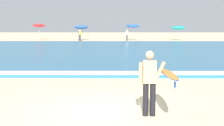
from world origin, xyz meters
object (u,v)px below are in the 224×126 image
Objects in this scene: beach_umbrella_0 at (39,25)px; beachgoer_near_row_mid at (127,35)px; beach_umbrella_1 at (81,27)px; beach_umbrella_2 at (133,26)px; surfer_with_board at (158,78)px; beachgoer_near_row_right at (80,35)px; beach_umbrella_3 at (178,28)px; beachgoer_near_row_left at (79,35)px.

beach_umbrella_0 is 1.55× the size of beachgoer_near_row_mid.
beach_umbrella_2 is (7.49, -0.47, 0.19)m from beach_umbrella_1.
surfer_with_board is at bearing -72.55° from beach_umbrella_0.
beachgoer_near_row_right is (0.06, -2.14, -1.04)m from beach_umbrella_1.
beach_umbrella_3 is (8.27, 39.09, 0.78)m from surfer_with_board.
beach_umbrella_3 reaches higher than beachgoer_near_row_left.
surfer_with_board is at bearing -80.74° from beachgoer_near_row_right.
beach_umbrella_0 is at bearing 173.28° from beach_umbrella_1.
beachgoer_near_row_left is at bearing -177.04° from beach_umbrella_2.
beach_umbrella_2 is 1.11× the size of beach_umbrella_3.
beach_umbrella_3 is 1.33× the size of beachgoer_near_row_mid.
beachgoer_near_row_left and beachgoer_near_row_mid have the same top height.
surfer_with_board is 37.16m from beachgoer_near_row_mid.
beach_umbrella_0 is at bearing 107.45° from surfer_with_board.
surfer_with_board is at bearing -101.95° from beach_umbrella_3.
beachgoer_near_row_mid is at bearing -165.78° from beach_umbrella_3.
beachgoer_near_row_left is 1.00× the size of beachgoer_near_row_mid.
surfer_with_board is 41.21m from beach_umbrella_0.
beach_umbrella_0 is 1.55× the size of beachgoer_near_row_left.
beach_umbrella_0 is 7.16m from beachgoer_near_row_right.
beach_umbrella_3 is (20.62, -0.21, -0.35)m from beach_umbrella_0.
beach_umbrella_3 is at bearing 14.22° from beachgoer_near_row_mid.
beachgoer_near_row_right is at bearing -24.23° from beach_umbrella_0.
beach_umbrella_2 is at bearing 46.96° from beachgoer_near_row_mid.
beachgoer_near_row_left is 1.29m from beachgoer_near_row_right.
beach_umbrella_2 is at bearing -3.61° from beach_umbrella_1.
surfer_with_board is 36.90m from beachgoer_near_row_right.
beachgoer_near_row_mid is (-7.64, -1.94, -0.97)m from beach_umbrella_3.
beachgoer_near_row_right is at bearing -173.56° from beachgoer_near_row_mid.
beachgoer_near_row_right is at bearing 99.26° from surfer_with_board.
beach_umbrella_3 reaches higher than beachgoer_near_row_mid.
beach_umbrella_1 reaches higher than beachgoer_near_row_right.
beachgoer_near_row_right is (-5.94, 36.42, -0.18)m from surfer_with_board.
beach_umbrella_3 is at bearing 2.17° from beach_umbrella_1.
beachgoer_near_row_right is (6.42, -2.89, -1.32)m from beach_umbrella_0.
beach_umbrella_2 is at bearing 2.96° from beachgoer_near_row_left.
beachgoer_near_row_left is (-14.46, -1.41, -0.97)m from beach_umbrella_3.
beach_umbrella_3 is (6.77, 1.01, -0.27)m from beach_umbrella_2.
beach_umbrella_0 is at bearing 165.28° from beachgoer_near_row_left.
beachgoer_near_row_right is (-7.43, -1.66, -1.23)m from beach_umbrella_2.
beach_umbrella_2 is 7.79m from beachgoer_near_row_left.
surfer_with_board reaches higher than beachgoer_near_row_right.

